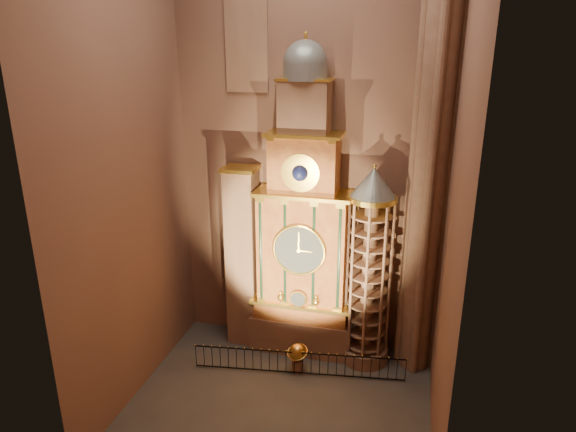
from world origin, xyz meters
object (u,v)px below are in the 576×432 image
(astronomical_clock, at_px, (303,237))
(portrait_tower, at_px, (243,257))
(stair_turret, at_px, (369,270))
(celestial_globe, at_px, (297,355))
(iron_railing, at_px, (298,363))

(astronomical_clock, distance_m, portrait_tower, 3.73)
(astronomical_clock, bearing_deg, portrait_tower, 179.71)
(stair_turret, bearing_deg, celestial_globe, -148.77)
(celestial_globe, height_order, iron_railing, celestial_globe)
(astronomical_clock, xyz_separation_m, portrait_tower, (-3.40, 0.02, -1.53))
(portrait_tower, bearing_deg, astronomical_clock, -0.29)
(astronomical_clock, xyz_separation_m, stair_turret, (3.50, -0.26, -1.41))
(portrait_tower, xyz_separation_m, stair_turret, (6.90, -0.28, 0.12))
(celestial_globe, distance_m, iron_railing, 0.41)
(stair_turret, bearing_deg, portrait_tower, 177.67)
(iron_railing, bearing_deg, celestial_globe, 114.72)
(stair_turret, xyz_separation_m, celestial_globe, (-3.26, -1.98, -4.32))
(portrait_tower, relative_size, iron_railing, 0.95)
(stair_turret, bearing_deg, iron_railing, -144.09)
(celestial_globe, xyz_separation_m, iron_railing, (0.13, -0.29, -0.26))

